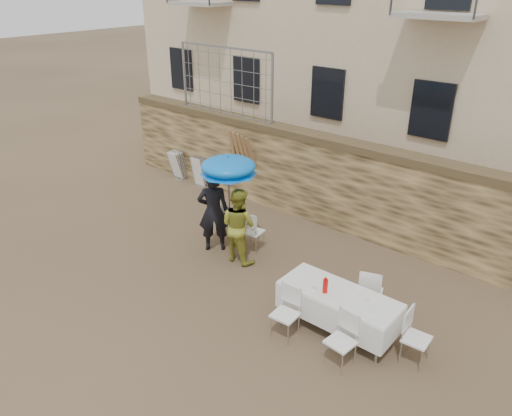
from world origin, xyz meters
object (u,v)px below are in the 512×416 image
Objects in this scene: table_chair_front_right at (341,341)px; chair_stack_left at (181,164)px; chair_stack_right at (202,170)px; table_chair_side at (417,338)px; table_chair_front_left at (285,314)px; couple_chair_right at (253,230)px; umbrella at (228,169)px; couple_chair_left at (230,222)px; table_chair_back at (370,291)px; soda_bottle at (325,286)px; woman_dress at (239,225)px; banquet_table at (339,295)px; man_suit at (213,211)px.

chair_stack_left is at bearing 160.08° from table_chair_front_right.
table_chair_side is at bearing -21.13° from chair_stack_right.
chair_stack_left is at bearing 146.93° from table_chair_front_left.
table_chair_side is 8.60m from chair_stack_right.
umbrella is at bearing 48.78° from couple_chair_right.
table_chair_side is at bearing 157.97° from couple_chair_right.
chair_stack_left is at bearing -30.95° from couple_chair_right.
couple_chair_left is 3.55m from chair_stack_right.
couple_chair_left is at bearing -24.85° from table_chair_back.
soda_bottle is 0.27× the size of table_chair_front_left.
soda_bottle reaches higher than table_chair_front_left.
umbrella is 1.66m from couple_chair_left.
woman_dress is 1.76× the size of couple_chair_left.
table_chair_side is (2.00, 0.85, 0.00)m from table_chair_front_left.
table_chair_front_right reaches higher than chair_stack_left.
table_chair_front_right is 8.95m from chair_stack_left.
chair_stack_right is (-6.83, 2.40, -0.02)m from table_chair_back.
table_chair_back is at bearing -19.38° from chair_stack_right.
table_chair_front_left is 7.21m from chair_stack_right.
chair_stack_left reaches higher than banquet_table.
soda_bottle reaches higher than chair_stack_left.
table_chair_front_right is 1.04× the size of chair_stack_right.
couple_chair_right is at bearing -26.23° from table_chair_back.
man_suit is 0.90× the size of banquet_table.
table_chair_back is at bearing 75.96° from banquet_table.
woman_dress is at bearing 145.02° from table_chair_front_left.
table_chair_front_left is 2.17m from table_chair_side.
table_chair_front_left is at bearing 110.10° from table_chair_side.
banquet_table is at bearing 149.98° from couple_chair_right.
couple_chair_right is at bearing 156.60° from table_chair_front_right.
couple_chair_right is 1.00× the size of table_chair_side.
table_chair_front_right reaches higher than banquet_table.
man_suit is 0.76m from woman_dress.
banquet_table is 0.86m from table_chair_back.
chair_stack_left is (-4.55, 1.97, -0.02)m from couple_chair_right.
umbrella is at bearing 150.12° from man_suit.
table_chair_front_left is 1.10m from table_chair_front_right.
table_chair_side is at bearing -19.16° from chair_stack_left.
umbrella is at bearing 164.21° from table_chair_front_right.
woman_dress is 2.75m from table_chair_front_left.
chair_stack_left is (-4.25, 2.42, -1.57)m from umbrella.
umbrella is 4.97m from table_chair_side.
chair_stack_right is at bearing 143.38° from table_chair_front_left.
banquet_table is 7.36m from chair_stack_right.
banquet_table is 2.19× the size of table_chair_front_right.
banquet_table is 1.43m from table_chair_side.
couple_chair_right and table_chair_side have the same top height.
couple_chair_right is (0.70, 0.00, 0.00)m from couple_chair_left.
table_chair_front_left is 1.04× the size of chair_stack_left.
umbrella reaches higher than table_chair_front_left.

